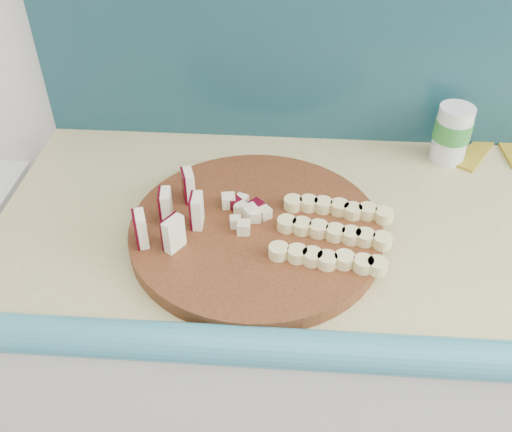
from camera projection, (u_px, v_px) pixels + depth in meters
The scene contains 6 objects.
cutting_board at pixel (256, 231), 1.00m from camera, with size 0.44×0.44×0.03m, color #421F0E.
apple_wedges at pixel (173, 212), 0.97m from camera, with size 0.11×0.17×0.06m.
apple_chunks at pixel (240, 218), 0.99m from camera, with size 0.07×0.07×0.02m.
banana_slices at pixel (334, 233), 0.96m from camera, with size 0.21×0.19×0.02m.
canister at pixel (452, 133), 1.16m from camera, with size 0.08×0.08×0.12m.
banana_peel at pixel (509, 149), 1.22m from camera, with size 0.26×0.21×0.01m.
Camera 1 is at (-0.47, 0.69, 1.58)m, focal length 40.00 mm.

